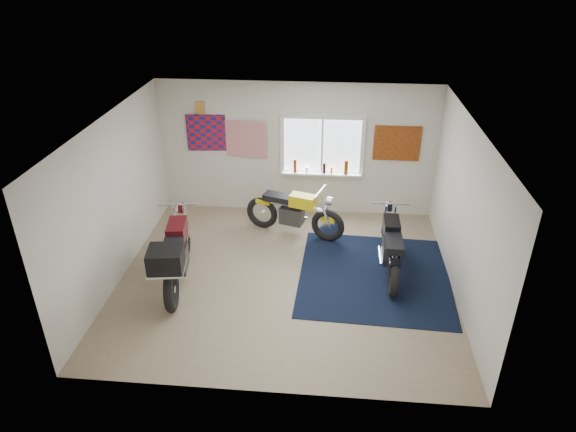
# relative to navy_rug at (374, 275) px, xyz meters

# --- Properties ---
(ground) EXTENTS (5.50, 5.50, 0.00)m
(ground) POSITION_rel_navy_rug_xyz_m (-1.50, -0.19, -0.01)
(ground) COLOR #9E896B
(ground) RESTS_ON ground
(room_shell) EXTENTS (5.50, 5.50, 5.50)m
(room_shell) POSITION_rel_navy_rug_xyz_m (-1.50, -0.19, 1.63)
(room_shell) COLOR white
(room_shell) RESTS_ON ground
(navy_rug) EXTENTS (2.60, 2.70, 0.01)m
(navy_rug) POSITION_rel_navy_rug_xyz_m (0.00, 0.00, 0.00)
(navy_rug) COLOR black
(navy_rug) RESTS_ON ground
(window_assembly) EXTENTS (1.66, 0.17, 1.26)m
(window_assembly) POSITION_rel_navy_rug_xyz_m (-1.00, 2.28, 1.36)
(window_assembly) COLOR white
(window_assembly) RESTS_ON room_shell
(oil_bottles) EXTENTS (1.10, 0.09, 0.30)m
(oil_bottles) POSITION_rel_navy_rug_xyz_m (-0.91, 2.21, 1.02)
(oil_bottles) COLOR maroon
(oil_bottles) RESTS_ON window_assembly
(flag_display) EXTENTS (1.60, 0.10, 1.17)m
(flag_display) POSITION_rel_navy_rug_xyz_m (-3.40, 2.29, 2.14)
(flag_display) COLOR red
(flag_display) RESTS_ON room_shell
(triumph_poster) EXTENTS (0.90, 0.03, 0.70)m
(triumph_poster) POSITION_rel_navy_rug_xyz_m (0.45, 2.29, 1.54)
(triumph_poster) COLOR #A54C14
(triumph_poster) RESTS_ON room_shell
(yellow_triumph) EXTENTS (1.95, 0.80, 1.01)m
(yellow_triumph) POSITION_rel_navy_rug_xyz_m (-1.47, 1.32, 0.44)
(yellow_triumph) COLOR black
(yellow_triumph) RESTS_ON ground
(black_chrome_bike) EXTENTS (0.62, 2.03, 1.04)m
(black_chrome_bike) POSITION_rel_navy_rug_xyz_m (0.25, 0.20, 0.45)
(black_chrome_bike) COLOR black
(black_chrome_bike) RESTS_ON navy_rug
(maroon_tourer) EXTENTS (0.82, 2.26, 1.15)m
(maroon_tourer) POSITION_rel_navy_rug_xyz_m (-3.22, -0.57, 0.59)
(maroon_tourer) COLOR black
(maroon_tourer) RESTS_ON ground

